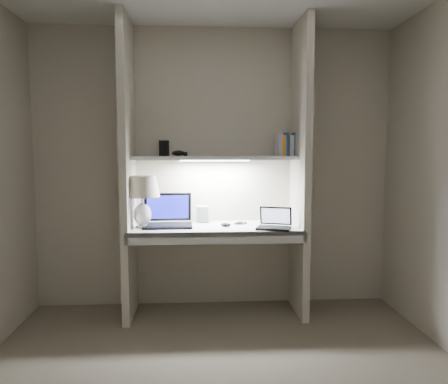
{
  "coord_description": "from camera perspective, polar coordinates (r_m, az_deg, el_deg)",
  "views": [
    {
      "loc": [
        -0.16,
        -2.46,
        1.42
      ],
      "look_at": [
        0.06,
        1.05,
        1.08
      ],
      "focal_mm": 35.0,
      "sensor_mm": 36.0,
      "label": 1
    }
  ],
  "objects": [
    {
      "name": "cable_coil",
      "position": [
        3.86,
        2.31,
        -4.06
      ],
      "size": [
        0.11,
        0.11,
        0.01
      ],
      "primitive_type": "torus",
      "rotation": [
        0.0,
        0.0,
        0.14
      ],
      "color": "black",
      "rests_on": "desk"
    },
    {
      "name": "book_row",
      "position": [
        3.91,
        8.3,
        6.09
      ],
      "size": [
        0.19,
        0.14,
        0.2
      ],
      "color": "silver",
      "rests_on": "shelf"
    },
    {
      "name": "desk_apron",
      "position": [
        3.5,
        -0.96,
        -6.0
      ],
      "size": [
        1.46,
        0.03,
        0.1
      ],
      "primitive_type": "cube",
      "color": "silver",
      "rests_on": "desk"
    },
    {
      "name": "strip_light",
      "position": [
        3.78,
        -1.22,
        4.15
      ],
      "size": [
        0.6,
        0.04,
        0.02
      ],
      "primitive_type": "cube",
      "color": "white",
      "rests_on": "shelf"
    },
    {
      "name": "shelf",
      "position": [
        3.78,
        -1.23,
        4.48
      ],
      "size": [
        1.4,
        0.36,
        0.03
      ],
      "primitive_type": "cube",
      "color": "silver",
      "rests_on": "back_wall"
    },
    {
      "name": "shelf_box",
      "position": [
        3.9,
        -7.83,
        5.69
      ],
      "size": [
        0.09,
        0.07,
        0.14
      ],
      "primitive_type": "cube",
      "rotation": [
        0.0,
        0.0,
        -0.15
      ],
      "color": "black",
      "rests_on": "shelf"
    },
    {
      "name": "back_wall",
      "position": [
        3.97,
        -1.33,
        3.09
      ],
      "size": [
        3.2,
        0.01,
        2.5
      ],
      "primitive_type": "cube",
      "color": "beige",
      "rests_on": "floor"
    },
    {
      "name": "table_lamp",
      "position": [
        3.7,
        -10.65,
        -0.05
      ],
      "size": [
        0.3,
        0.3,
        0.44
      ],
      "color": "white",
      "rests_on": "desk"
    },
    {
      "name": "speaker",
      "position": [
        3.91,
        -2.77,
        -2.92
      ],
      "size": [
        0.11,
        0.08,
        0.15
      ],
      "primitive_type": "cube",
      "rotation": [
        0.0,
        0.0,
        -0.1
      ],
      "color": "silver",
      "rests_on": "desk"
    },
    {
      "name": "sticky_note",
      "position": [
        3.67,
        -7.26,
        -4.7
      ],
      "size": [
        0.09,
        0.09,
        0.0
      ],
      "primitive_type": "cube",
      "rotation": [
        0.0,
        0.0,
        0.27
      ],
      "color": "yellow",
      "rests_on": "desk"
    },
    {
      "name": "mouse",
      "position": [
        3.71,
        0.23,
        -4.3
      ],
      "size": [
        0.1,
        0.07,
        0.03
      ],
      "primitive_type": "ellipsoid",
      "rotation": [
        0.0,
        0.0,
        -0.23
      ],
      "color": "black",
      "rests_on": "desk"
    },
    {
      "name": "desk",
      "position": [
        3.75,
        -1.15,
        -4.75
      ],
      "size": [
        1.4,
        0.55,
        0.04
      ],
      "primitive_type": "cube",
      "color": "white",
      "rests_on": "alcove_panel_left"
    },
    {
      "name": "alcove_panel_left",
      "position": [
        3.73,
        -12.44,
        2.8
      ],
      "size": [
        0.06,
        0.55,
        2.5
      ],
      "primitive_type": "cube",
      "color": "beige",
      "rests_on": "floor"
    },
    {
      "name": "shelf_gadget",
      "position": [
        3.78,
        -5.99,
        5.06
      ],
      "size": [
        0.11,
        0.08,
        0.05
      ],
      "primitive_type": "ellipsoid",
      "rotation": [
        0.0,
        0.0,
        -0.01
      ],
      "color": "black",
      "rests_on": "shelf"
    },
    {
      "name": "alcove_panel_right",
      "position": [
        3.79,
        9.94,
        2.89
      ],
      "size": [
        0.06,
        0.55,
        2.5
      ],
      "primitive_type": "cube",
      "color": "beige",
      "rests_on": "floor"
    },
    {
      "name": "laptop_netbook",
      "position": [
        3.65,
        6.6,
        -4.1
      ],
      "size": [
        0.33,
        0.31,
        0.17
      ],
      "rotation": [
        0.0,
        0.0,
        -0.33
      ],
      "color": "black",
      "rests_on": "desk"
    },
    {
      "name": "laptop_main",
      "position": [
        3.79,
        -7.36,
        -3.44
      ],
      "size": [
        0.43,
        0.37,
        0.27
      ],
      "rotation": [
        0.0,
        0.0,
        0.04
      ],
      "color": "black",
      "rests_on": "desk"
    }
  ]
}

